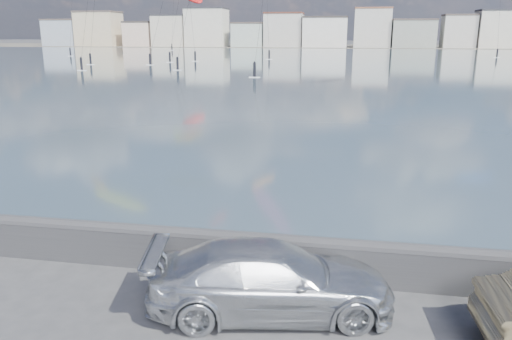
{
  "coord_description": "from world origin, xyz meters",
  "views": [
    {
      "loc": [
        3.14,
        -7.72,
        5.5
      ],
      "look_at": [
        1.0,
        4.0,
        2.2
      ],
      "focal_mm": 35.0,
      "sensor_mm": 36.0,
      "label": 1
    }
  ],
  "objects": [
    {
      "name": "ground",
      "position": [
        0.0,
        0.0,
        0.0
      ],
      "size": [
        700.0,
        700.0,
        0.0
      ],
      "primitive_type": "plane",
      "color": "#333335",
      "rests_on": "ground"
    },
    {
      "name": "far_shore_strip",
      "position": [
        0.0,
        200.0,
        0.01
      ],
      "size": [
        500.0,
        60.0,
        0.0
      ],
      "primitive_type": "cube",
      "color": "#4C473D",
      "rests_on": "ground"
    },
    {
      "name": "far_buildings",
      "position": [
        1.31,
        186.0,
        6.03
      ],
      "size": [
        240.79,
        13.26,
        14.6
      ],
      "color": "#9EA8B7",
      "rests_on": "ground"
    },
    {
      "name": "seawall",
      "position": [
        0.0,
        2.7,
        0.58
      ],
      "size": [
        400.0,
        0.36,
        1.08
      ],
      "color": "#28282B",
      "rests_on": "ground"
    },
    {
      "name": "car_silver",
      "position": [
        1.8,
        1.25,
        0.72
      ],
      "size": [
        5.22,
        2.9,
        1.43
      ],
      "primitive_type": "imported",
      "rotation": [
        0.0,
        0.0,
        1.76
      ],
      "color": "silver",
      "rests_on": "ground"
    },
    {
      "name": "bay_water",
      "position": [
        0.0,
        91.5,
        0.01
      ],
      "size": [
        500.0,
        177.0,
        0.0
      ],
      "primitive_type": "cube",
      "color": "#3B5260",
      "rests_on": "ground"
    }
  ]
}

